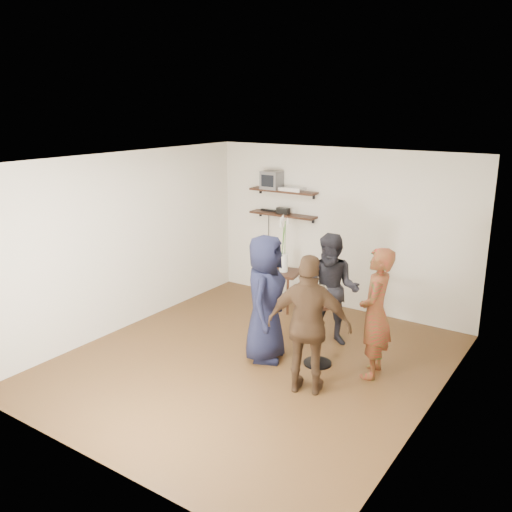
{
  "coord_description": "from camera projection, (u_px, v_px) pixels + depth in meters",
  "views": [
    {
      "loc": [
        3.63,
        -5.29,
        3.24
      ],
      "look_at": [
        -0.21,
        0.4,
        1.31
      ],
      "focal_mm": 38.0,
      "sensor_mm": 36.0,
      "label": 1
    }
  ],
  "objects": [
    {
      "name": "person_plaid",
      "position": [
        375.0,
        313.0,
        6.52
      ],
      "size": [
        0.49,
        0.66,
        1.63
      ],
      "primitive_type": "imported",
      "rotation": [
        0.0,
        0.0,
        -1.38
      ],
      "color": "#B5141D",
      "rests_on": "room"
    },
    {
      "name": "shelf_lower",
      "position": [
        283.0,
        215.0,
        9.09
      ],
      "size": [
        1.2,
        0.25,
        0.04
      ],
      "primitive_type": "cube",
      "color": "black",
      "rests_on": "room"
    },
    {
      "name": "person_navy",
      "position": [
        265.0,
        298.0,
        6.95
      ],
      "size": [
        0.77,
        0.95,
        1.67
      ],
      "primitive_type": "imported",
      "rotation": [
        0.0,
        0.0,
        1.9
      ],
      "color": "black",
      "rests_on": "room"
    },
    {
      "name": "person_dark",
      "position": [
        332.0,
        290.0,
        7.42
      ],
      "size": [
        0.88,
        0.75,
        1.57
      ],
      "primitive_type": "imported",
      "rotation": [
        0.0,
        0.0,
        0.23
      ],
      "color": "black",
      "rests_on": "room"
    },
    {
      "name": "drinks_table",
      "position": [
        319.0,
        324.0,
        6.85
      ],
      "size": [
        0.47,
        0.47,
        0.86
      ],
      "color": "black",
      "rests_on": "room"
    },
    {
      "name": "wine_glass_bl",
      "position": [
        320.0,
        289.0,
        6.81
      ],
      "size": [
        0.06,
        0.06,
        0.19
      ],
      "color": "silver",
      "rests_on": "drinks_table"
    },
    {
      "name": "side_table",
      "position": [
        283.0,
        277.0,
        8.79
      ],
      "size": [
        0.61,
        0.61,
        0.63
      ],
      "rotation": [
        0.0,
        0.0,
        0.18
      ],
      "color": "black",
      "rests_on": "room"
    },
    {
      "name": "radio",
      "position": [
        283.0,
        211.0,
        9.07
      ],
      "size": [
        0.22,
        0.1,
        0.1
      ],
      "primitive_type": "cube",
      "color": "black",
      "rests_on": "shelf_lower"
    },
    {
      "name": "dvd_deck",
      "position": [
        292.0,
        189.0,
        8.88
      ],
      "size": [
        0.4,
        0.24,
        0.06
      ],
      "primitive_type": "cube",
      "color": "silver",
      "rests_on": "shelf_upper"
    },
    {
      "name": "wine_glass_fl",
      "position": [
        315.0,
        290.0,
        6.73
      ],
      "size": [
        0.07,
        0.07,
        0.22
      ],
      "color": "silver",
      "rests_on": "drinks_table"
    },
    {
      "name": "wine_glass_fr",
      "position": [
        325.0,
        293.0,
        6.68
      ],
      "size": [
        0.06,
        0.06,
        0.19
      ],
      "color": "silver",
      "rests_on": "drinks_table"
    },
    {
      "name": "power_strip",
      "position": [
        269.0,
        210.0,
        9.29
      ],
      "size": [
        0.3,
        0.05,
        0.03
      ],
      "primitive_type": "cube",
      "color": "black",
      "rests_on": "shelf_lower"
    },
    {
      "name": "crt_monitor",
      "position": [
        272.0,
        180.0,
        9.06
      ],
      "size": [
        0.32,
        0.3,
        0.3
      ],
      "primitive_type": "cube",
      "color": "#59595B",
      "rests_on": "shelf_upper"
    },
    {
      "name": "shelf_upper",
      "position": [
        283.0,
        191.0,
        8.98
      ],
      "size": [
        1.2,
        0.25,
        0.04
      ],
      "primitive_type": "cube",
      "color": "black",
      "rests_on": "room"
    },
    {
      "name": "person_brown",
      "position": [
        309.0,
        325.0,
        6.13
      ],
      "size": [
        1.04,
        0.68,
        1.65
      ],
      "primitive_type": "imported",
      "rotation": [
        0.0,
        0.0,
        3.45
      ],
      "color": "#3E2A1A",
      "rests_on": "room"
    },
    {
      "name": "room",
      "position": [
        252.0,
        267.0,
        6.7
      ],
      "size": [
        4.58,
        5.08,
        2.68
      ],
      "color": "#432715",
      "rests_on": "ground"
    },
    {
      "name": "wine_glass_br",
      "position": [
        324.0,
        291.0,
        6.73
      ],
      "size": [
        0.07,
        0.07,
        0.2
      ],
      "color": "silver",
      "rests_on": "drinks_table"
    },
    {
      "name": "vase_lilies",
      "position": [
        284.0,
        253.0,
        8.68
      ],
      "size": [
        0.19,
        0.2,
        0.97
      ],
      "rotation": [
        0.0,
        0.0,
        0.18
      ],
      "color": "white",
      "rests_on": "side_table"
    }
  ]
}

